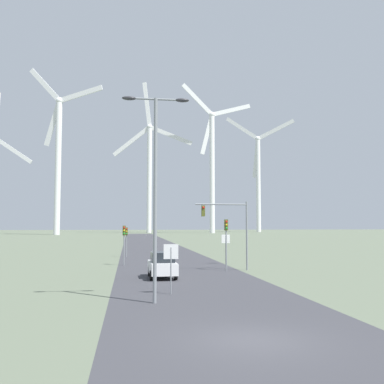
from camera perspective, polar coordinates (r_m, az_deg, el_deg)
The scene contains 14 objects.
ground_plane at distance 15.64m, azimuth 7.68°, elevation -18.09°, with size 600.00×600.00×0.00m, color #5B6651.
road_surface at distance 62.86m, azimuth -4.35°, elevation -7.56°, with size 10.00×240.00×0.01m.
streetlamp at distance 22.06m, azimuth -4.67°, elevation 2.49°, with size 3.33×0.32×10.07m.
stop_sign_near at distance 24.67m, azimuth -2.69°, elevation -8.51°, with size 0.81×0.07×2.71m.
stop_sign_far at distance 43.23m, azimuth 4.31°, elevation -6.53°, with size 0.81×0.07×2.80m.
traffic_light_post_near_left at distance 42.19m, azimuth -8.63°, elevation -5.56°, with size 0.28×0.34×3.66m.
traffic_light_post_near_right at distance 37.05m, azimuth 4.36°, elevation -5.23°, with size 0.28×0.34×4.18m.
traffic_light_post_mid_left at distance 53.10m, azimuth -8.31°, elevation -5.45°, with size 0.28×0.33×3.42m.
traffic_light_mast_overhead at distance 37.21m, azimuth 4.66°, elevation -3.69°, with size 4.38×0.35×5.68m.
car_approaching at distance 32.21m, azimuth -3.80°, elevation -9.23°, with size 1.91×4.15×1.83m.
wind_turbine_left at distance 171.37m, azimuth -16.62°, elevation 4.74°, with size 27.80×10.60×62.28m.
wind_turbine_center at distance 203.34m, azimuth -5.43°, elevation 3.20°, with size 35.55×9.70×68.63m.
wind_turbine_right at distance 196.28m, azimuth 2.57°, elevation 3.93°, with size 31.33×2.84×65.17m.
wind_turbine_far_right at distance 224.97m, azimuth 8.41°, elevation 2.25°, with size 31.14×15.48×58.44m.
Camera 1 is at (-4.07, -14.62, 3.78)m, focal length 42.00 mm.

